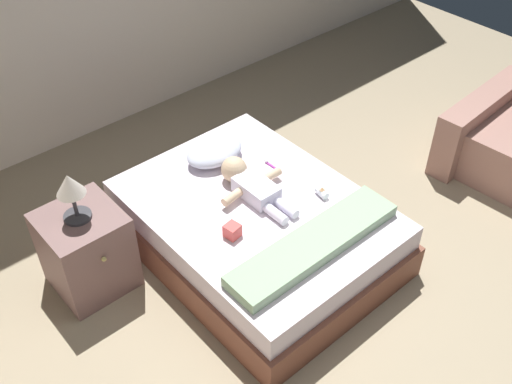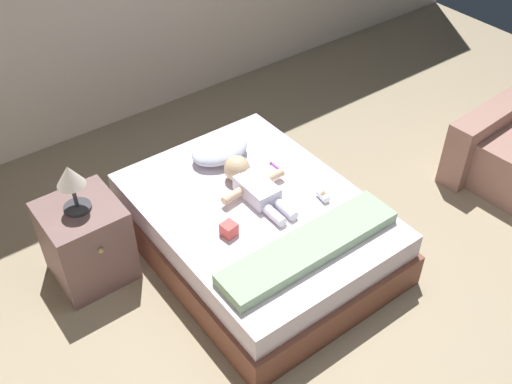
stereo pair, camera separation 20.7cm
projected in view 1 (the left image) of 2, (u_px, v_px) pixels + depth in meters
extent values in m
plane|color=gray|center=(385.00, 317.00, 3.64)|extent=(8.00, 8.00, 0.00)
cube|color=brown|center=(256.00, 236.00, 4.00)|extent=(1.32, 1.75, 0.24)
cube|color=silver|center=(256.00, 214.00, 3.86)|extent=(1.26, 1.68, 0.17)
ellipsoid|color=silver|center=(214.00, 152.00, 4.12)|extent=(0.42, 0.30, 0.13)
cube|color=white|center=(256.00, 189.00, 3.83)|extent=(0.18, 0.30, 0.11)
sphere|color=beige|center=(234.00, 169.00, 3.93)|extent=(0.17, 0.17, 0.17)
cylinder|color=beige|center=(233.00, 197.00, 3.77)|extent=(0.16, 0.08, 0.06)
cylinder|color=beige|center=(270.00, 176.00, 3.93)|extent=(0.16, 0.06, 0.06)
cylinder|color=white|center=(275.00, 214.00, 3.69)|extent=(0.06, 0.19, 0.06)
cylinder|color=white|center=(286.00, 207.00, 3.73)|extent=(0.06, 0.19, 0.06)
cube|color=#AF3FA9|center=(272.00, 166.00, 4.09)|extent=(0.01, 0.11, 0.01)
cube|color=white|center=(266.00, 161.00, 4.12)|extent=(0.01, 0.02, 0.01)
cube|color=#A17568|center=(479.00, 122.00, 4.77)|extent=(1.11, 0.27, 0.53)
cube|color=#765754|center=(87.00, 250.00, 3.68)|extent=(0.47, 0.47, 0.56)
sphere|color=tan|center=(104.00, 259.00, 3.46)|extent=(0.03, 0.03, 0.03)
cylinder|color=#333338|center=(78.00, 216.00, 3.49)|extent=(0.17, 0.17, 0.02)
cylinder|color=#333338|center=(74.00, 204.00, 3.43)|extent=(0.02, 0.02, 0.17)
cone|color=beige|center=(69.00, 184.00, 3.33)|extent=(0.17, 0.17, 0.13)
cube|color=#94B68E|center=(314.00, 244.00, 3.48)|extent=(1.19, 0.27, 0.07)
cube|color=#D84B47|center=(232.00, 231.00, 3.56)|extent=(0.10, 0.10, 0.08)
cylinder|color=white|center=(322.00, 193.00, 3.85)|extent=(0.06, 0.10, 0.05)
cone|color=#EBAE74|center=(322.00, 189.00, 3.83)|extent=(0.03, 0.03, 0.02)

